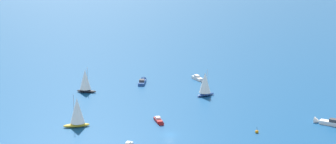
# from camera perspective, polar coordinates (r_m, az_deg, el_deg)

# --- Properties ---
(ground_plane) EXTENTS (2000.00, 2000.00, 0.00)m
(ground_plane) POSITION_cam_1_polar(r_m,az_deg,el_deg) (165.74, 0.19, -6.63)
(ground_plane) COLOR navy
(sailboat_inshore) EXTENTS (5.95, 8.63, 10.77)m
(sailboat_inshore) POSITION_cam_1_polar(r_m,az_deg,el_deg) (173.42, -9.59, -4.21)
(sailboat_inshore) COLOR gold
(sailboat_inshore) RESTS_ON ground_plane
(motorboat_offshore) EXTENTS (6.97, 4.46, 1.99)m
(motorboat_offshore) POSITION_cam_1_polar(r_m,az_deg,el_deg) (176.65, -0.97, -5.19)
(motorboat_offshore) COLOR #B21E1E
(motorboat_offshore) RESTS_ON ground_plane
(sailboat_trailing) EXTENTS (4.63, 8.10, 10.30)m
(sailboat_trailing) POSITION_cam_1_polar(r_m,az_deg,el_deg) (214.18, -8.74, -0.93)
(sailboat_trailing) COLOR black
(sailboat_trailing) RESTS_ON ground_plane
(sailboat_ahead) EXTENTS (7.22, 7.45, 10.46)m
(sailboat_ahead) POSITION_cam_1_polar(r_m,az_deg,el_deg) (206.97, 3.94, -1.28)
(sailboat_ahead) COLOR #23478C
(sailboat_ahead) RESTS_ON ground_plane
(motorboat_outer_ring_a) EXTENTS (8.39, 6.70, 2.51)m
(motorboat_outer_ring_a) POSITION_cam_1_polar(r_m,az_deg,el_deg) (232.70, 3.26, -0.71)
(motorboat_outer_ring_a) COLOR white
(motorboat_outer_ring_a) RESTS_ON ground_plane
(motorboat_outer_ring_b) EXTENTS (6.05, 9.71, 2.76)m
(motorboat_outer_ring_b) POSITION_cam_1_polar(r_m,az_deg,el_deg) (182.16, 16.55, -5.11)
(motorboat_outer_ring_b) COLOR white
(motorboat_outer_ring_b) RESTS_ON ground_plane
(motorboat_outer_ring_c) EXTENTS (9.72, 3.17, 2.77)m
(motorboat_outer_ring_c) POSITION_cam_1_polar(r_m,az_deg,el_deg) (227.08, -2.73, -1.03)
(motorboat_outer_ring_c) COLOR #23478C
(motorboat_outer_ring_c) RESTS_ON ground_plane
(marker_buoy) EXTENTS (1.10, 1.10, 2.10)m
(marker_buoy) POSITION_cam_1_polar(r_m,az_deg,el_deg) (169.19, 9.38, -6.26)
(marker_buoy) COLOR orange
(marker_buoy) RESTS_ON ground_plane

